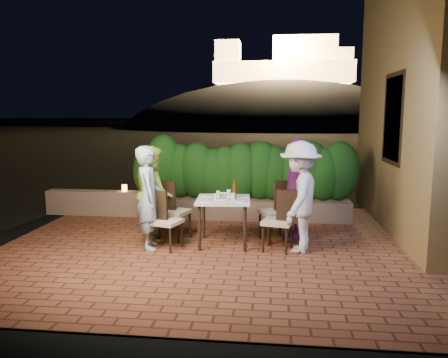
# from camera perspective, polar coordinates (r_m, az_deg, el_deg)

# --- Properties ---
(ground) EXTENTS (400.00, 400.00, 0.00)m
(ground) POSITION_cam_1_polar(r_m,az_deg,el_deg) (6.64, -0.62, -9.94)
(ground) COLOR black
(ground) RESTS_ON ground
(terrace_floor) EXTENTS (7.00, 6.00, 0.15)m
(terrace_floor) POSITION_cam_1_polar(r_m,az_deg,el_deg) (7.13, -0.12, -9.10)
(terrace_floor) COLOR brown
(terrace_floor) RESTS_ON ground
(building_wall) EXTENTS (1.60, 5.00, 5.00)m
(building_wall) POSITION_cam_1_polar(r_m,az_deg,el_deg) (8.73, 25.76, 10.43)
(building_wall) COLOR olive
(building_wall) RESTS_ON ground
(window_pane) EXTENTS (0.08, 1.00, 1.40)m
(window_pane) POSITION_cam_1_polar(r_m,az_deg,el_deg) (8.02, 21.39, 7.35)
(window_pane) COLOR black
(window_pane) RESTS_ON building_wall
(window_frame) EXTENTS (0.06, 1.15, 1.55)m
(window_frame) POSITION_cam_1_polar(r_m,az_deg,el_deg) (8.01, 21.32, 7.35)
(window_frame) COLOR black
(window_frame) RESTS_ON building_wall
(planter) EXTENTS (4.20, 0.55, 0.40)m
(planter) POSITION_cam_1_polar(r_m,az_deg,el_deg) (8.78, 2.53, -3.88)
(planter) COLOR #785F4C
(planter) RESTS_ON ground
(hedge) EXTENTS (4.00, 0.70, 1.10)m
(hedge) POSITION_cam_1_polar(r_m,az_deg,el_deg) (8.65, 2.56, 0.98)
(hedge) COLOR #154211
(hedge) RESTS_ON planter
(parapet) EXTENTS (2.20, 0.30, 0.50)m
(parapet) POSITION_cam_1_polar(r_m,az_deg,el_deg) (9.45, -15.96, -3.00)
(parapet) COLOR #785F4C
(parapet) RESTS_ON ground
(hill) EXTENTS (52.00, 40.00, 22.00)m
(hill) POSITION_cam_1_polar(r_m,az_deg,el_deg) (66.54, 7.49, 3.20)
(hill) COLOR black
(hill) RESTS_ON ground
(fortress) EXTENTS (26.00, 8.00, 8.00)m
(fortress) POSITION_cam_1_polar(r_m,az_deg,el_deg) (66.80, 7.73, 15.68)
(fortress) COLOR #FFCC7A
(fortress) RESTS_ON hill
(dining_table) EXTENTS (0.89, 0.89, 0.75)m
(dining_table) POSITION_cam_1_polar(r_m,az_deg,el_deg) (7.01, -0.09, -5.59)
(dining_table) COLOR white
(dining_table) RESTS_ON ground
(plate_nw) EXTENTS (0.24, 0.24, 0.01)m
(plate_nw) POSITION_cam_1_polar(r_m,az_deg,el_deg) (6.75, -2.38, -2.82)
(plate_nw) COLOR white
(plate_nw) RESTS_ON dining_table
(plate_sw) EXTENTS (0.20, 0.20, 0.01)m
(plate_sw) POSITION_cam_1_polar(r_m,az_deg,el_deg) (7.17, -2.34, -2.16)
(plate_sw) COLOR white
(plate_sw) RESTS_ON dining_table
(plate_ne) EXTENTS (0.21, 0.21, 0.01)m
(plate_ne) POSITION_cam_1_polar(r_m,az_deg,el_deg) (6.72, 2.21, -2.88)
(plate_ne) COLOR white
(plate_ne) RESTS_ON dining_table
(plate_se) EXTENTS (0.23, 0.23, 0.01)m
(plate_se) POSITION_cam_1_polar(r_m,az_deg,el_deg) (7.14, 2.28, -2.20)
(plate_se) COLOR white
(plate_se) RESTS_ON dining_table
(plate_centre) EXTENTS (0.24, 0.24, 0.01)m
(plate_centre) POSITION_cam_1_polar(r_m,az_deg,el_deg) (6.89, -0.19, -2.58)
(plate_centre) COLOR white
(plate_centre) RESTS_ON dining_table
(plate_front) EXTENTS (0.24, 0.24, 0.01)m
(plate_front) POSITION_cam_1_polar(r_m,az_deg,el_deg) (6.62, 0.43, -3.03)
(plate_front) COLOR white
(plate_front) RESTS_ON dining_table
(glass_nw) EXTENTS (0.06, 0.06, 0.10)m
(glass_nw) POSITION_cam_1_polar(r_m,az_deg,el_deg) (6.81, -1.11, -2.34)
(glass_nw) COLOR silver
(glass_nw) RESTS_ON dining_table
(glass_sw) EXTENTS (0.06, 0.06, 0.10)m
(glass_sw) POSITION_cam_1_polar(r_m,az_deg,el_deg) (7.07, -0.78, -1.94)
(glass_sw) COLOR silver
(glass_sw) RESTS_ON dining_table
(glass_ne) EXTENTS (0.07, 0.07, 0.12)m
(glass_ne) POSITION_cam_1_polar(r_m,az_deg,el_deg) (6.78, 1.18, -2.33)
(glass_ne) COLOR silver
(glass_ne) RESTS_ON dining_table
(glass_se) EXTENTS (0.07, 0.07, 0.12)m
(glass_se) POSITION_cam_1_polar(r_m,az_deg,el_deg) (7.05, 0.65, -1.86)
(glass_se) COLOR silver
(glass_se) RESTS_ON dining_table
(beer_bottle) EXTENTS (0.06, 0.06, 0.31)m
(beer_bottle) POSITION_cam_1_polar(r_m,az_deg,el_deg) (6.92, 1.38, -1.28)
(beer_bottle) COLOR #52270D
(beer_bottle) RESTS_ON dining_table
(bowl) EXTENTS (0.19, 0.19, 0.04)m
(bowl) POSITION_cam_1_polar(r_m,az_deg,el_deg) (7.20, -0.21, -1.99)
(bowl) COLOR white
(bowl) RESTS_ON dining_table
(chair_left_front) EXTENTS (0.53, 0.53, 0.91)m
(chair_left_front) POSITION_cam_1_polar(r_m,az_deg,el_deg) (6.82, -7.56, -5.38)
(chair_left_front) COLOR black
(chair_left_front) RESTS_ON ground
(chair_left_back) EXTENTS (0.58, 0.58, 0.98)m
(chair_left_back) POSITION_cam_1_polar(r_m,az_deg,el_deg) (7.33, -6.50, -4.10)
(chair_left_back) COLOR black
(chair_left_back) RESTS_ON ground
(chair_right_front) EXTENTS (0.53, 0.53, 0.95)m
(chair_right_front) POSITION_cam_1_polar(r_m,az_deg,el_deg) (6.74, 7.02, -5.37)
(chair_right_front) COLOR black
(chair_right_front) RESTS_ON ground
(chair_right_back) EXTENTS (0.62, 0.62, 0.99)m
(chair_right_back) POSITION_cam_1_polar(r_m,az_deg,el_deg) (7.27, 6.72, -4.14)
(chair_right_back) COLOR black
(chair_right_back) RESTS_ON ground
(diner_blue) EXTENTS (0.54, 0.67, 1.60)m
(diner_blue) POSITION_cam_1_polar(r_m,az_deg,el_deg) (6.83, -9.83, -2.42)
(diner_blue) COLOR #9FB7CC
(diner_blue) RESTS_ON ground
(diner_green) EXTENTS (0.83, 0.93, 1.57)m
(diner_green) POSITION_cam_1_polar(r_m,az_deg,el_deg) (7.36, -9.12, -1.76)
(diner_green) COLOR #9ECA3F
(diner_green) RESTS_ON ground
(diner_white) EXTENTS (0.88, 1.21, 1.69)m
(diner_white) POSITION_cam_1_polar(r_m,az_deg,el_deg) (6.67, 9.86, -2.32)
(diner_white) COLOR silver
(diner_white) RESTS_ON ground
(diner_purple) EXTENTS (0.61, 1.06, 1.70)m
(diner_purple) POSITION_cam_1_polar(r_m,az_deg,el_deg) (7.26, 9.41, -1.38)
(diner_purple) COLOR #76297C
(diner_purple) RESTS_ON ground
(parapet_lamp) EXTENTS (0.10, 0.10, 0.14)m
(parapet_lamp) POSITION_cam_1_polar(r_m,az_deg,el_deg) (9.20, -12.87, -1.16)
(parapet_lamp) COLOR orange
(parapet_lamp) RESTS_ON parapet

